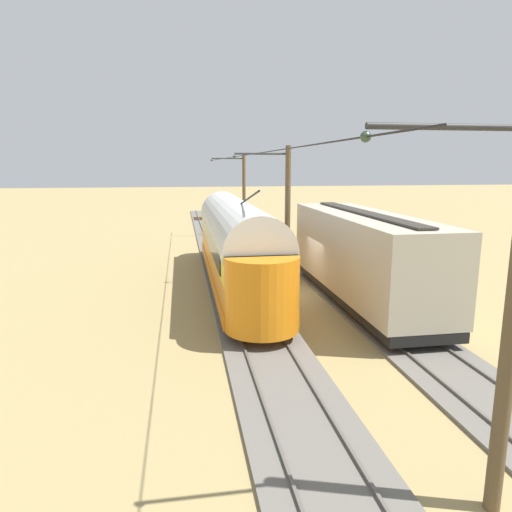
{
  "coord_description": "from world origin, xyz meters",
  "views": [
    {
      "loc": [
        5.1,
        20.53,
        5.95
      ],
      "look_at": [
        1.54,
        -1.28,
        1.57
      ],
      "focal_mm": 32.25,
      "sensor_mm": 36.0,
      "label": 1
    }
  ],
  "objects_px": {
    "catenary_pole_mid_near": "(286,213)",
    "catenary_pole_foreground": "(243,194)",
    "track_end_bumper": "(278,236)",
    "vintage_streetcar": "(236,241)",
    "catenary_pole_mid_far": "(509,313)",
    "boxcar_adjacent": "(363,255)"
  },
  "relations": [
    {
      "from": "catenary_pole_mid_near",
      "to": "catenary_pole_foreground",
      "type": "bearing_deg",
      "value": -90.0
    },
    {
      "from": "catenary_pole_foreground",
      "to": "track_end_bumper",
      "type": "height_order",
      "value": "catenary_pole_foreground"
    },
    {
      "from": "catenary_pole_foreground",
      "to": "vintage_streetcar",
      "type": "bearing_deg",
      "value": 80.98
    },
    {
      "from": "catenary_pole_mid_near",
      "to": "catenary_pole_mid_far",
      "type": "height_order",
      "value": "same"
    },
    {
      "from": "catenary_pole_mid_near",
      "to": "catenary_pole_mid_far",
      "type": "xyz_separation_m",
      "value": [
        0.0,
        16.01,
        0.0
      ]
    },
    {
      "from": "boxcar_adjacent",
      "to": "catenary_pole_foreground",
      "type": "xyz_separation_m",
      "value": [
        2.45,
        -20.07,
        1.44
      ]
    },
    {
      "from": "vintage_streetcar",
      "to": "boxcar_adjacent",
      "type": "relative_size",
      "value": 1.53
    },
    {
      "from": "vintage_streetcar",
      "to": "catenary_pole_mid_far",
      "type": "distance_m",
      "value": 16.11
    },
    {
      "from": "track_end_bumper",
      "to": "catenary_pole_foreground",
      "type": "bearing_deg",
      "value": -49.19
    },
    {
      "from": "boxcar_adjacent",
      "to": "track_end_bumper",
      "type": "height_order",
      "value": "boxcar_adjacent"
    },
    {
      "from": "vintage_streetcar",
      "to": "catenary_pole_foreground",
      "type": "relative_size",
      "value": 2.53
    },
    {
      "from": "catenary_pole_mid_far",
      "to": "track_end_bumper",
      "type": "distance_m",
      "value": 29.47
    },
    {
      "from": "catenary_pole_foreground",
      "to": "catenary_pole_mid_far",
      "type": "bearing_deg",
      "value": 90.0
    },
    {
      "from": "vintage_streetcar",
      "to": "catenary_pole_mid_near",
      "type": "bearing_deg",
      "value": -176.41
    },
    {
      "from": "catenary_pole_foreground",
      "to": "catenary_pole_mid_far",
      "type": "relative_size",
      "value": 1.0
    },
    {
      "from": "boxcar_adjacent",
      "to": "track_end_bumper",
      "type": "bearing_deg",
      "value": -89.99
    },
    {
      "from": "boxcar_adjacent",
      "to": "catenary_pole_mid_near",
      "type": "xyz_separation_m",
      "value": [
        2.45,
        -4.06,
        1.44
      ]
    },
    {
      "from": "boxcar_adjacent",
      "to": "catenary_pole_mid_near",
      "type": "height_order",
      "value": "catenary_pole_mid_near"
    },
    {
      "from": "catenary_pole_mid_near",
      "to": "catenary_pole_mid_far",
      "type": "bearing_deg",
      "value": 90.0
    },
    {
      "from": "boxcar_adjacent",
      "to": "catenary_pole_mid_far",
      "type": "height_order",
      "value": "catenary_pole_mid_far"
    },
    {
      "from": "boxcar_adjacent",
      "to": "catenary_pole_mid_near",
      "type": "distance_m",
      "value": 4.96
    },
    {
      "from": "catenary_pole_mid_near",
      "to": "track_end_bumper",
      "type": "relative_size",
      "value": 3.83
    }
  ]
}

